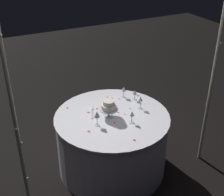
% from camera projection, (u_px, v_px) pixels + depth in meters
% --- Properties ---
extents(ground_plane, '(12.00, 12.00, 0.00)m').
position_uv_depth(ground_plane, '(112.00, 166.00, 4.02)').
color(ground_plane, black).
extents(decorative_arch, '(2.29, 0.06, 2.46)m').
position_uv_depth(decorative_arch, '(129.00, 59.00, 2.95)').
color(decorative_arch, '#B7B29E').
rests_on(decorative_arch, ground).
extents(main_table, '(1.36, 1.36, 0.77)m').
position_uv_depth(main_table, '(112.00, 142.00, 3.83)').
color(main_table, white).
rests_on(main_table, ground).
extents(tiered_cake, '(0.22, 0.22, 0.21)m').
position_uv_depth(tiered_cake, '(109.00, 106.00, 3.57)').
color(tiered_cake, silver).
rests_on(tiered_cake, main_table).
extents(wine_glass_0, '(0.06, 0.06, 0.14)m').
position_uv_depth(wine_glass_0, '(135.00, 93.00, 3.94)').
color(wine_glass_0, silver).
rests_on(wine_glass_0, main_table).
extents(wine_glass_1, '(0.06, 0.06, 0.14)m').
position_uv_depth(wine_glass_1, '(124.00, 89.00, 4.00)').
color(wine_glass_1, silver).
rests_on(wine_glass_1, main_table).
extents(wine_glass_2, '(0.06, 0.06, 0.15)m').
position_uv_depth(wine_glass_2, '(132.00, 114.00, 3.48)').
color(wine_glass_2, silver).
rests_on(wine_glass_2, main_table).
extents(wine_glass_3, '(0.07, 0.07, 0.18)m').
position_uv_depth(wine_glass_3, '(97.00, 115.00, 3.42)').
color(wine_glass_3, silver).
rests_on(wine_glass_3, main_table).
extents(wine_glass_4, '(0.06, 0.06, 0.16)m').
position_uv_depth(wine_glass_4, '(140.00, 100.00, 3.75)').
color(wine_glass_4, silver).
rests_on(wine_glass_4, main_table).
extents(cake_knife, '(0.14, 0.28, 0.01)m').
position_uv_depth(cake_knife, '(92.00, 111.00, 3.73)').
color(cake_knife, silver).
rests_on(cake_knife, main_table).
extents(rose_petal_0, '(0.02, 0.03, 0.00)m').
position_uv_depth(rose_petal_0, '(113.00, 106.00, 3.85)').
color(rose_petal_0, '#E02D47').
rests_on(rose_petal_0, main_table).
extents(rose_petal_1, '(0.04, 0.04, 0.00)m').
position_uv_depth(rose_petal_1, '(135.00, 140.00, 3.24)').
color(rose_petal_1, '#E02D47').
rests_on(rose_petal_1, main_table).
extents(rose_petal_2, '(0.04, 0.04, 0.00)m').
position_uv_depth(rose_petal_2, '(67.00, 108.00, 3.80)').
color(rose_petal_2, '#E02D47').
rests_on(rose_petal_2, main_table).
extents(rose_petal_3, '(0.03, 0.03, 0.00)m').
position_uv_depth(rose_petal_3, '(107.00, 97.00, 4.05)').
color(rose_petal_3, '#E02D47').
rests_on(rose_petal_3, main_table).
extents(rose_petal_4, '(0.03, 0.03, 0.00)m').
position_uv_depth(rose_petal_4, '(130.00, 108.00, 3.80)').
color(rose_petal_4, '#E02D47').
rests_on(rose_petal_4, main_table).
extents(rose_petal_5, '(0.03, 0.03, 0.00)m').
position_uv_depth(rose_petal_5, '(119.00, 99.00, 4.01)').
color(rose_petal_5, '#E02D47').
rests_on(rose_petal_5, main_table).
extents(rose_petal_6, '(0.04, 0.04, 0.00)m').
position_uv_depth(rose_petal_6, '(118.00, 113.00, 3.71)').
color(rose_petal_6, '#E02D47').
rests_on(rose_petal_6, main_table).
extents(rose_petal_7, '(0.04, 0.05, 0.00)m').
position_uv_depth(rose_petal_7, '(112.00, 98.00, 4.02)').
color(rose_petal_7, '#E02D47').
rests_on(rose_petal_7, main_table).
extents(rose_petal_8, '(0.04, 0.03, 0.00)m').
position_uv_depth(rose_petal_8, '(97.00, 109.00, 3.79)').
color(rose_petal_8, '#E02D47').
rests_on(rose_petal_8, main_table).
extents(rose_petal_9, '(0.05, 0.05, 0.00)m').
position_uv_depth(rose_petal_9, '(138.00, 96.00, 4.08)').
color(rose_petal_9, '#E02D47').
rests_on(rose_petal_9, main_table).
extents(rose_petal_10, '(0.04, 0.05, 0.00)m').
position_uv_depth(rose_petal_10, '(89.00, 131.00, 3.37)').
color(rose_petal_10, '#E02D47').
rests_on(rose_petal_10, main_table).
extents(rose_petal_11, '(0.03, 0.03, 0.00)m').
position_uv_depth(rose_petal_11, '(125.00, 114.00, 3.68)').
color(rose_petal_11, '#E02D47').
rests_on(rose_petal_11, main_table).
extents(rose_petal_12, '(0.05, 0.05, 0.00)m').
position_uv_depth(rose_petal_12, '(89.00, 112.00, 3.71)').
color(rose_petal_12, '#E02D47').
rests_on(rose_petal_12, main_table).
extents(rose_petal_13, '(0.03, 0.02, 0.00)m').
position_uv_depth(rose_petal_13, '(106.00, 99.00, 4.00)').
color(rose_petal_13, '#E02D47').
rests_on(rose_petal_13, main_table).
extents(rose_petal_14, '(0.03, 0.03, 0.00)m').
position_uv_depth(rose_petal_14, '(115.00, 123.00, 3.52)').
color(rose_petal_14, '#E02D47').
rests_on(rose_petal_14, main_table).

